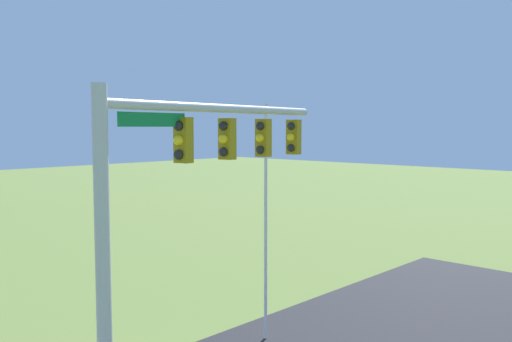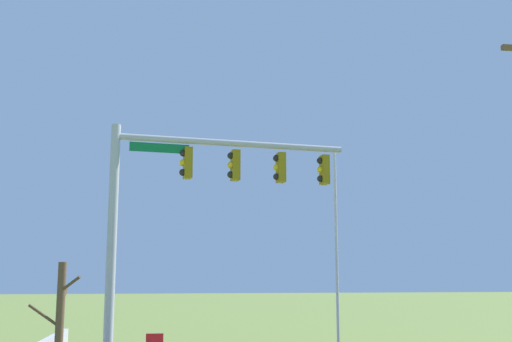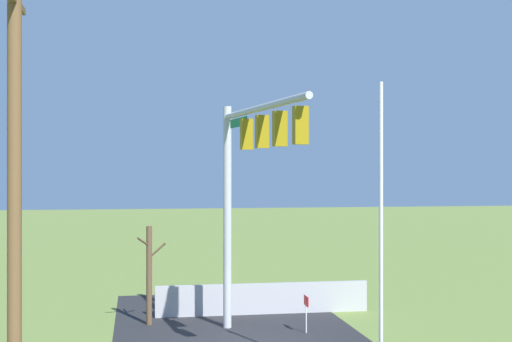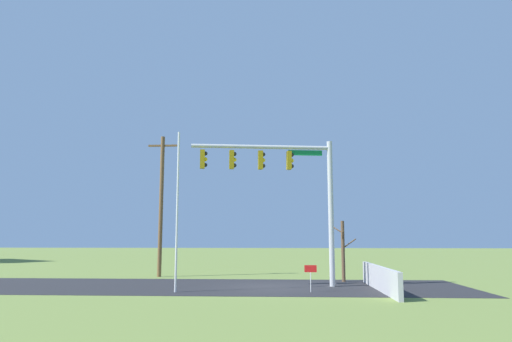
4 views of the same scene
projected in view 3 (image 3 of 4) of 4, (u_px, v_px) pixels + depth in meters
The scene contains 7 objects.
sidewalk_corner at pixel (224, 321), 25.06m from camera, with size 6.00×6.00×0.01m, color #B7B5AD.
retaining_fence at pixel (263, 299), 26.36m from camera, with size 0.20×7.99×1.14m, color #A8A8AD.
signal_mast at pixel (248, 167), 21.90m from camera, with size 7.34×1.32×7.52m.
flagpole at pixel (381, 236), 17.19m from camera, with size 0.10×0.10×7.50m, color silver.
utility_pole at pixel (14, 206), 12.98m from camera, with size 1.90×0.26×9.05m.
bare_tree at pixel (149, 274), 24.53m from camera, with size 1.27×1.02×3.42m.
open_sign at pixel (306, 306), 23.26m from camera, with size 0.56×0.04×1.22m.
Camera 3 is at (-20.68, 3.30, 5.33)m, focal length 49.77 mm.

